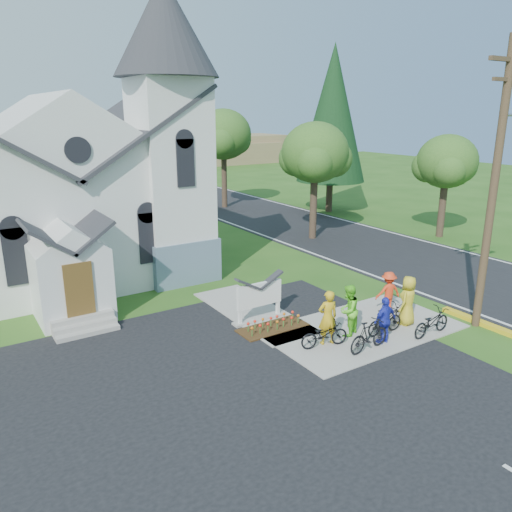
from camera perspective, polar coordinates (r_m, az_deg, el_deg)
ground at (r=17.43m, az=9.61°, el=-9.97°), size 120.00×120.00×0.00m
parking_lot at (r=12.67m, az=-9.41°, el=-21.02°), size 20.00×16.00×0.02m
road at (r=34.42m, az=5.25°, el=3.44°), size 8.00×90.00×0.02m
sidewalk at (r=18.69m, az=12.03°, el=-8.13°), size 7.00×4.00×0.05m
church at (r=24.56m, az=-20.55°, el=9.69°), size 12.35×12.00×13.00m
church_sign at (r=18.65m, az=0.38°, el=-4.48°), size 2.20×0.40×1.70m
flower_bed at (r=18.34m, az=1.93°, el=-8.22°), size 2.60×1.10×0.07m
utility_pole at (r=19.03m, az=25.74°, el=7.95°), size 3.45×0.28×10.00m
tree_road_near at (r=30.39m, az=6.77°, el=11.60°), size 4.00×4.00×7.05m
tree_road_mid at (r=40.57m, az=-3.74°, el=13.65°), size 4.40×4.40×7.80m
tree_road_far at (r=32.77m, az=20.99°, el=9.99°), size 3.60×3.60×6.30m
conifer at (r=39.07m, az=8.75°, el=15.76°), size 5.20×5.20×12.40m
distant_hills at (r=69.39m, az=-21.36°, el=10.71°), size 61.00×10.00×5.60m
cyclist_0 at (r=16.95m, az=8.20°, el=-6.96°), size 0.79×0.62×1.90m
bike_0 at (r=16.91m, az=7.80°, el=-8.87°), size 1.78×0.95×0.89m
cyclist_1 at (r=17.72m, az=10.50°, el=-6.12°), size 1.09×0.99×1.84m
bike_1 at (r=16.89m, az=12.82°, el=-8.85°), size 1.80×0.64×1.06m
cyclist_2 at (r=17.44m, az=14.51°, el=-7.11°), size 0.97×0.41×1.64m
bike_2 at (r=18.91m, az=15.03°, el=-6.62°), size 1.59×0.66×0.82m
cyclist_3 at (r=20.18m, az=14.88°, el=-3.94°), size 1.16×0.86×1.60m
bike_3 at (r=18.23m, az=14.52°, el=-7.23°), size 1.60×0.48×0.96m
cyclist_4 at (r=19.10m, az=16.97°, el=-4.88°), size 1.04×0.84×1.85m
bike_4 at (r=18.63m, az=19.41°, el=-7.15°), size 1.83×0.71×0.95m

